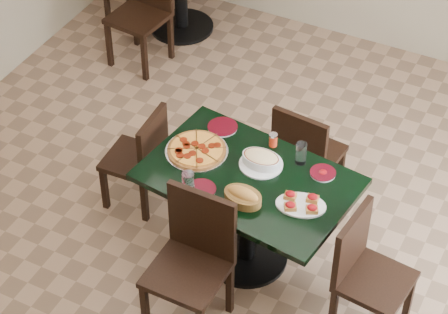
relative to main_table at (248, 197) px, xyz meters
The scene contains 18 objects.
floor 0.61m from the main_table, 162.41° to the left, with size 5.50×5.50×0.00m, color #8B6B50.
main_table is the anchor object (origin of this frame).
chair_far 0.66m from the main_table, 79.69° to the left, with size 0.44×0.44×0.87m.
chair_near 0.56m from the main_table, 99.77° to the right, with size 0.45×0.45×0.95m.
chair_right 0.86m from the main_table, 10.06° to the right, with size 0.45×0.45×0.87m.
chair_left 0.91m from the main_table, behind, with size 0.40×0.40×0.80m.
back_chair_near 2.48m from the main_table, 136.28° to the left, with size 0.48×0.48×0.93m.
pepperoni_pizza 0.45m from the main_table, behind, with size 0.40×0.40×0.04m.
lasagna_casserole 0.26m from the main_table, 80.12° to the left, with size 0.28×0.28×0.09m.
bread_basket 0.31m from the main_table, 73.75° to the right, with size 0.26×0.19×0.10m.
bruschetta_platter 0.45m from the main_table, 13.35° to the right, with size 0.35×0.28×0.05m.
side_plate_near 0.37m from the main_table, 130.23° to the right, with size 0.18×0.18×0.02m.
side_plate_far_r 0.50m from the main_table, 29.81° to the left, with size 0.16×0.16×0.03m.
side_plate_far_l 0.53m from the main_table, 136.09° to the left, with size 0.20×0.20×0.02m.
napkin_setting 0.41m from the main_table, 126.21° to the right, with size 0.17×0.17×0.01m.
water_glass_a 0.44m from the main_table, 48.47° to the left, with size 0.07×0.07×0.15m, color white.
water_glass_b 0.48m from the main_table, 130.68° to the right, with size 0.08×0.08×0.16m, color white.
pepper_shaker 0.41m from the main_table, 87.99° to the left, with size 0.05×0.05×0.09m.
Camera 1 is at (1.86, -3.64, 4.43)m, focal length 70.00 mm.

